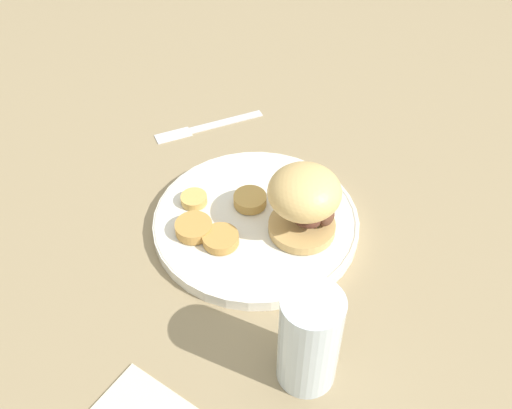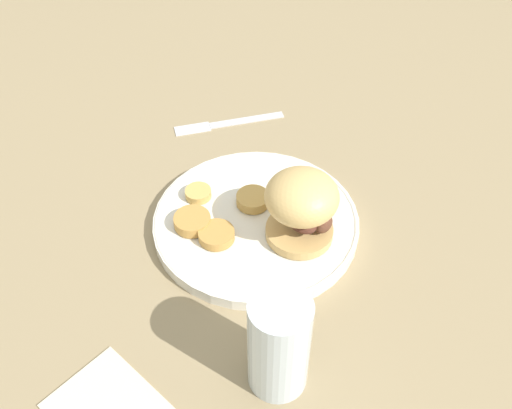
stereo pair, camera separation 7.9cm
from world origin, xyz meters
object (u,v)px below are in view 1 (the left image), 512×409
Objects in this scene: sandwich at (305,199)px; fork at (208,126)px; drinking_glass at (309,340)px; dinner_plate at (256,222)px.

sandwich reaches higher than fork.
sandwich is 0.76× the size of drinking_glass.
sandwich reaches higher than dinner_plate.
drinking_glass reaches higher than dinner_plate.
drinking_glass is at bearing -60.90° from dinner_plate.
sandwich is 0.20m from drinking_glass.
dinner_plate is 0.09m from sandwich.
sandwich is at bearing 103.21° from drinking_glass.
drinking_glass is (0.11, -0.20, 0.06)m from dinner_plate.
fork is (-0.13, 0.19, -0.01)m from dinner_plate.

